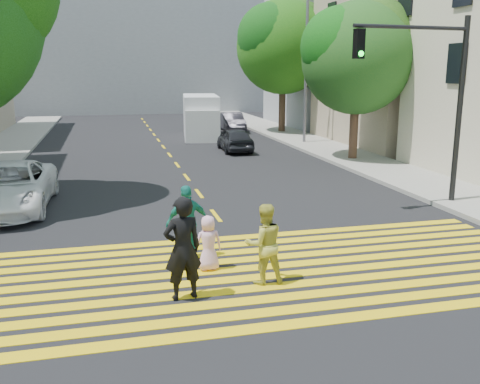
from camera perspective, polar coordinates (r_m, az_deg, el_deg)
name	(u,v)px	position (r m, az deg, el deg)	size (l,w,h in m)	color
ground	(277,296)	(10.57, 4.00, -11.00)	(120.00, 120.00, 0.00)	black
sidewalk_left	(5,148)	(31.93, -23.76, 4.29)	(3.00, 40.00, 0.15)	gray
sidewalk_right	(348,156)	(27.11, 11.42, 3.77)	(3.00, 60.00, 0.15)	gray
crosswalk	(259,272)	(11.69, 2.06, -8.53)	(13.40, 5.30, 0.01)	yellow
lane_line	(161,143)	(32.11, -8.45, 5.16)	(0.12, 34.40, 0.01)	yellow
building_right_tan	(426,57)	(33.45, 19.21, 13.49)	(10.00, 10.00, 10.00)	tan
building_right_grey	(344,60)	(43.13, 11.08, 13.68)	(10.00, 10.00, 10.00)	gray
backdrop_block	(134,52)	(57.28, -11.27, 14.44)	(30.00, 8.00, 12.00)	gray
tree_right_near	(359,52)	(25.93, 12.54, 14.35)	(6.06, 5.65, 7.46)	#473624
tree_right_far	(284,42)	(36.81, 4.72, 15.67)	(7.58, 7.36, 8.96)	#4B3424
pedestrian_man	(183,248)	(10.14, -6.14, -6.01)	(0.73, 0.48, 2.01)	black
pedestrian_woman	(264,244)	(10.88, 2.60, -5.55)	(0.81, 0.63, 1.67)	gold
pedestrian_child	(208,243)	(11.65, -3.40, -5.46)	(0.60, 0.39, 1.22)	#EEB4D4
pedestrian_extra	(188,222)	(12.31, -5.61, -3.25)	(1.01, 0.42, 1.73)	#198074
white_sedan	(9,187)	(18.00, -23.44, 0.49)	(2.43, 5.27, 1.46)	white
dark_car_near	(235,139)	(28.61, -0.52, 5.62)	(1.49, 3.71, 1.26)	black
silver_car	(198,121)	(38.96, -4.52, 7.52)	(1.72, 4.23, 1.23)	#9099A0
dark_car_parked	(232,122)	(37.98, -0.82, 7.48)	(1.39, 4.00, 1.32)	#23212A
white_van	(201,118)	(34.46, -4.20, 7.90)	(2.80, 5.87, 2.67)	white
traffic_signal	(433,86)	(17.47, 19.88, 10.61)	(4.00, 0.66, 5.87)	black
street_lamp	(303,52)	(31.32, 6.74, 14.63)	(2.04, 0.69, 9.14)	slate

